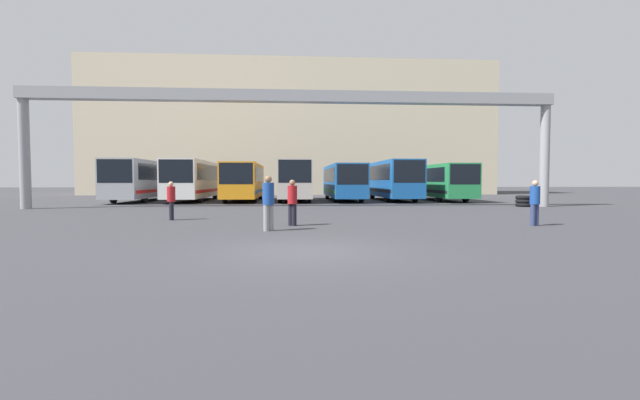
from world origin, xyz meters
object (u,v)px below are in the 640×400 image
at_px(bus_slot_1, 194,178).
at_px(tire_stack, 524,201).
at_px(bus_slot_4, 343,180).
at_px(bus_slot_3, 294,178).
at_px(bus_slot_6, 439,180).
at_px(bus_slot_2, 244,180).
at_px(pedestrian_near_right, 268,202).
at_px(pedestrian_near_center, 171,200).
at_px(pedestrian_mid_right, 535,202).
at_px(bus_slot_5, 392,178).
at_px(bus_slot_0, 143,178).
at_px(pedestrian_mid_left, 292,201).

xyz_separation_m(bus_slot_1, tire_stack, (23.13, -9.52, -1.52)).
distance_m(bus_slot_1, bus_slot_4, 12.47).
bearing_deg(bus_slot_3, bus_slot_1, 175.30).
distance_m(bus_slot_1, tire_stack, 25.06).
distance_m(bus_slot_3, bus_slot_6, 12.48).
bearing_deg(bus_slot_2, bus_slot_6, 0.90).
bearing_deg(pedestrian_near_right, bus_slot_2, -123.45).
height_order(bus_slot_6, tire_stack, bus_slot_6).
height_order(bus_slot_6, pedestrian_near_center, bus_slot_6).
bearing_deg(bus_slot_4, tire_stack, -41.82).
bearing_deg(pedestrian_near_center, bus_slot_4, -48.88).
bearing_deg(bus_slot_6, pedestrian_mid_right, -100.07).
height_order(bus_slot_2, pedestrian_near_center, bus_slot_2).
bearing_deg(bus_slot_5, bus_slot_0, 178.66).
xyz_separation_m(bus_slot_2, bus_slot_4, (8.31, 0.51, -0.04)).
distance_m(bus_slot_2, bus_slot_5, 12.47).
relative_size(pedestrian_near_right, pedestrian_mid_left, 1.08).
bearing_deg(pedestrian_near_center, bus_slot_3, -38.12).
height_order(bus_slot_2, tire_stack, bus_slot_2).
height_order(bus_slot_3, bus_slot_5, same).
bearing_deg(bus_slot_4, bus_slot_0, 179.82).
bearing_deg(bus_slot_6, bus_slot_5, -177.50).
bearing_deg(bus_slot_3, bus_slot_4, 9.60).
bearing_deg(bus_slot_1, bus_slot_5, -1.43).
height_order(bus_slot_5, bus_slot_6, bus_slot_5).
bearing_deg(bus_slot_0, bus_slot_6, -0.70).
height_order(bus_slot_0, pedestrian_mid_left, bus_slot_0).
xyz_separation_m(bus_slot_0, bus_slot_1, (4.16, -0.07, -0.00)).
height_order(bus_slot_1, bus_slot_4, bus_slot_1).
distance_m(bus_slot_4, tire_stack, 14.37).
bearing_deg(bus_slot_5, bus_slot_2, -179.64).
relative_size(pedestrian_near_center, tire_stack, 1.59).
bearing_deg(bus_slot_1, bus_slot_6, -0.64).
distance_m(bus_slot_3, pedestrian_mid_right, 22.07).
relative_size(bus_slot_6, tire_stack, 10.64).
bearing_deg(bus_slot_3, tire_stack, -30.81).
height_order(bus_slot_3, pedestrian_mid_left, bus_slot_3).
xyz_separation_m(bus_slot_3, tire_stack, (14.82, -8.84, -1.53)).
xyz_separation_m(bus_slot_0, bus_slot_6, (24.93, -0.31, -0.15)).
height_order(bus_slot_0, bus_slot_6, bus_slot_0).
relative_size(bus_slot_0, bus_slot_2, 1.11).
height_order(bus_slot_0, tire_stack, bus_slot_0).
height_order(bus_slot_4, pedestrian_mid_left, bus_slot_4).
height_order(bus_slot_2, bus_slot_6, bus_slot_2).
bearing_deg(tire_stack, bus_slot_1, 157.63).
relative_size(bus_slot_4, bus_slot_5, 1.08).
relative_size(bus_slot_3, pedestrian_near_right, 5.46).
relative_size(bus_slot_5, pedestrian_near_right, 5.75).
xyz_separation_m(bus_slot_6, pedestrian_near_center, (-17.89, -17.35, -0.86)).
bearing_deg(bus_slot_5, bus_slot_3, -178.15).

